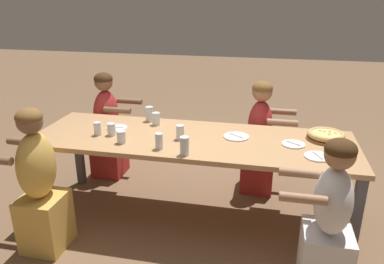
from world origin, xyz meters
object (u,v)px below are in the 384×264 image
object	(u,v)px
empty_plate_b	(236,137)
drinking_glass_g	(159,142)
pizza_board_main	(326,136)
empty_plate_a	(317,156)
diner_near_left	(40,187)
empty_plate_d	(117,128)
drinking_glass_b	(149,115)
drinking_glass_d	(156,120)
drinking_glass_f	(180,133)
empty_plate_c	(293,144)
drinking_glass_c	(112,130)
diner_far_midright	(259,142)
diner_near_right	(329,224)
drinking_glass_a	(184,147)
diner_far_left	(108,129)
drinking_glass_e	(121,138)
drinking_glass_h	(98,129)

from	to	relation	value
empty_plate_b	drinking_glass_g	world-z (taller)	drinking_glass_g
pizza_board_main	empty_plate_a	world-z (taller)	pizza_board_main
drinking_glass_g	diner_near_left	distance (m)	0.97
empty_plate_d	drinking_glass_b	world-z (taller)	drinking_glass_b
drinking_glass_d	drinking_glass_f	world-z (taller)	drinking_glass_f
empty_plate_a	drinking_glass_d	size ratio (longest dim) A/B	1.68
drinking_glass_g	empty_plate_c	bearing A→B (deg)	16.06
empty_plate_b	empty_plate_d	bearing A→B (deg)	-179.48
drinking_glass_c	empty_plate_a	bearing A→B (deg)	-3.84
empty_plate_b	drinking_glass_d	size ratio (longest dim) A/B	1.85
drinking_glass_c	drinking_glass_g	size ratio (longest dim) A/B	0.82
empty_plate_d	diner_near_left	bearing A→B (deg)	-114.83
empty_plate_a	diner_near_left	world-z (taller)	diner_near_left
drinking_glass_b	diner_near_left	bearing A→B (deg)	-119.33
empty_plate_d	drinking_glass_d	size ratio (longest dim) A/B	1.60
diner_far_midright	diner_near_right	distance (m)	1.41
empty_plate_d	diner_far_midright	xyz separation A→B (m)	(1.26, 0.58, -0.26)
empty_plate_a	empty_plate_c	world-z (taller)	same
drinking_glass_g	empty_plate_d	bearing A→B (deg)	144.48
pizza_board_main	drinking_glass_c	bearing A→B (deg)	-171.23
empty_plate_c	diner_near_left	distance (m)	2.01
empty_plate_d	drinking_glass_a	distance (m)	0.85
empty_plate_d	drinking_glass_b	bearing A→B (deg)	50.16
drinking_glass_b	diner_far_left	world-z (taller)	diner_far_left
drinking_glass_e	diner_near_right	bearing A→B (deg)	-14.86
drinking_glass_d	drinking_glass_g	size ratio (longest dim) A/B	0.91
drinking_glass_a	diner_near_right	world-z (taller)	diner_near_right
empty_plate_b	drinking_glass_g	xyz separation A→B (m)	(-0.57, -0.37, 0.05)
pizza_board_main	drinking_glass_f	world-z (taller)	drinking_glass_f
diner_far_midright	diner_near_left	world-z (taller)	diner_near_left
empty_plate_b	drinking_glass_h	world-z (taller)	drinking_glass_h
empty_plate_a	drinking_glass_f	distance (m)	1.10
empty_plate_d	drinking_glass_g	distance (m)	0.63
empty_plate_a	diner_near_right	distance (m)	0.54
empty_plate_b	diner_far_left	size ratio (longest dim) A/B	0.19
empty_plate_b	drinking_glass_c	xyz separation A→B (m)	(-1.05, -0.17, 0.04)
empty_plate_c	drinking_glass_e	distance (m)	1.39
drinking_glass_b	drinking_glass_c	bearing A→B (deg)	-115.18
drinking_glass_c	drinking_glass_e	xyz separation A→B (m)	(0.15, -0.15, 0.00)
drinking_glass_b	drinking_glass_c	size ratio (longest dim) A/B	1.33
drinking_glass_g	diner_far_midright	world-z (taller)	diner_far_midright
pizza_board_main	empty_plate_a	size ratio (longest dim) A/B	1.63
drinking_glass_e	drinking_glass_h	world-z (taller)	drinking_glass_h
drinking_glass_c	drinking_glass_d	xyz separation A→B (m)	(0.29, 0.34, 0.00)
empty_plate_a	drinking_glass_h	world-z (taller)	drinking_glass_h
pizza_board_main	empty_plate_c	xyz separation A→B (m)	(-0.27, -0.18, -0.03)
pizza_board_main	empty_plate_d	size ratio (longest dim) A/B	1.70
drinking_glass_a	drinking_glass_e	size ratio (longest dim) A/B	1.41
empty_plate_a	diner_near_right	xyz separation A→B (m)	(0.06, -0.46, -0.28)
empty_plate_a	diner_far_midright	world-z (taller)	diner_far_midright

